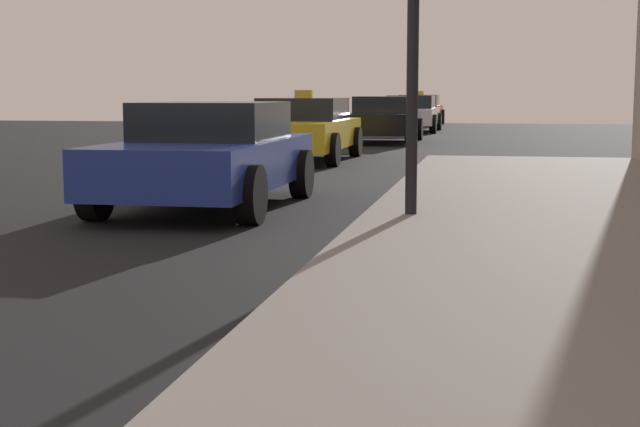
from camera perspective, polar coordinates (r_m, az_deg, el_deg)
name	(u,v)px	position (r m, az deg, el deg)	size (l,w,h in m)	color
car_blue	(209,154)	(11.39, -6.76, 3.58)	(1.97, 4.07, 1.27)	#233899
car_yellow	(302,129)	(19.21, -1.09, 5.17)	(2.01, 4.48, 1.43)	yellow
car_black	(383,119)	(26.25, 3.87, 5.75)	(1.96, 4.25, 1.27)	black
car_white	(411,113)	(33.49, 5.54, 6.08)	(1.99, 4.45, 1.43)	white
car_red	(419,110)	(40.14, 6.02, 6.29)	(2.01, 4.29, 1.43)	red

